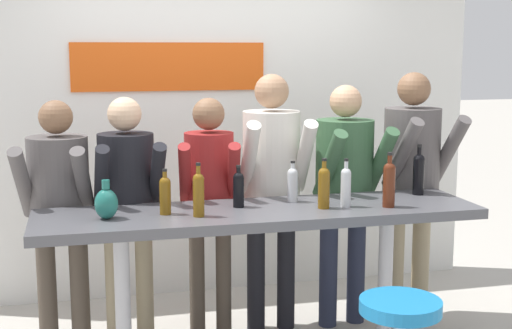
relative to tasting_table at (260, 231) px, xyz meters
name	(u,v)px	position (x,y,z in m)	size (l,w,h in m)	color
back_wall	(213,126)	(0.00, 1.49, 0.47)	(4.21, 0.12, 2.61)	silver
tasting_table	(260,231)	(0.00, 0.00, 0.00)	(2.61, 0.65, 0.98)	#4C4C51
person_far_left	(59,199)	(-1.15, 0.52, 0.14)	(0.50, 0.58, 1.60)	#473D33
person_left	(127,196)	(-0.74, 0.46, 0.16)	(0.43, 0.53, 1.62)	gray
person_center_left	(209,191)	(-0.21, 0.51, 0.15)	(0.43, 0.54, 1.60)	#473D33
person_center	(272,175)	(0.22, 0.54, 0.24)	(0.47, 0.57, 1.74)	black
person_center_right	(345,180)	(0.72, 0.51, 0.18)	(0.50, 0.58, 1.67)	#23283D
person_right	(412,169)	(1.21, 0.49, 0.24)	(0.51, 0.61, 1.75)	gray
wine_bottle_0	(419,172)	(1.09, 0.16, 0.28)	(0.07, 0.07, 0.33)	black
wine_bottle_1	(346,185)	(0.51, -0.06, 0.26)	(0.06, 0.06, 0.29)	#B7BCC1
wine_bottle_2	(324,186)	(0.37, -0.07, 0.27)	(0.07, 0.07, 0.30)	brown
wine_bottle_3	(199,192)	(-0.38, -0.10, 0.27)	(0.06, 0.06, 0.31)	brown
wine_bottle_4	(165,193)	(-0.56, 0.00, 0.25)	(0.07, 0.07, 0.26)	brown
wine_bottle_5	(239,188)	(-0.11, 0.08, 0.25)	(0.07, 0.07, 0.25)	black
wine_bottle_6	(389,182)	(0.76, -0.13, 0.28)	(0.07, 0.07, 0.33)	#4C1E0F
wine_bottle_7	(293,183)	(0.24, 0.15, 0.25)	(0.06, 0.06, 0.25)	#B7BCC1
decorative_vase	(106,203)	(-0.88, -0.03, 0.22)	(0.13, 0.13, 0.22)	#1E665B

